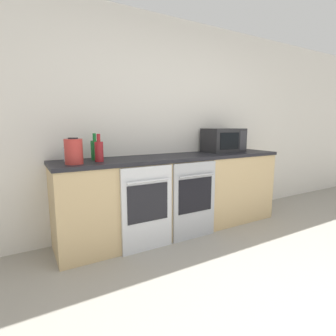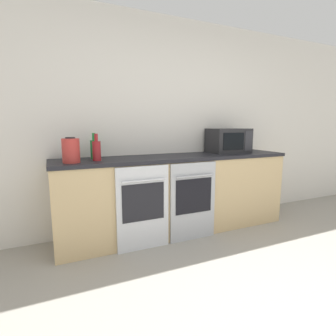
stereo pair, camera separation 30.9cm
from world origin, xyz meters
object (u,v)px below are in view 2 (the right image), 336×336
microwave (228,141)px  bottle_green (94,149)px  oven_right (193,201)px  bottle_red (97,150)px  bottle_clear (67,153)px  kettle (71,150)px  oven_left (143,208)px

microwave → bottle_green: size_ratio=1.92×
oven_right → microwave: 1.05m
bottle_red → oven_right: bearing=-14.1°
bottle_clear → bottle_red: size_ratio=0.72×
bottle_red → kettle: (-0.25, -0.05, 0.01)m
oven_right → bottle_green: bearing=157.2°
oven_right → bottle_red: bearing=165.9°
bottle_clear → bottle_red: bearing=-34.4°
bottle_red → microwave: bearing=4.3°
bottle_clear → bottle_green: bottle_green is taller
bottle_green → kettle: bearing=-139.5°
bottle_red → bottle_clear: bearing=145.6°
oven_right → bottle_red: bottle_red is taller
oven_right → bottle_green: (-0.99, 0.42, 0.59)m
bottle_green → bottle_clear: bearing=176.1°
oven_right → kettle: 1.40m
bottle_red → kettle: bottle_red is taller
kettle → bottle_clear: bearing=95.2°
microwave → oven_left: bearing=-164.1°
microwave → bottle_clear: 2.02m
microwave → bottle_clear: microwave is taller
oven_left → kettle: size_ratio=3.60×
oven_left → bottle_red: size_ratio=3.22×
microwave → bottle_green: 1.74m
bottle_red → kettle: 0.26m
oven_left → bottle_green: bearing=133.9°
oven_left → kettle: bearing=162.9°
oven_left → bottle_green: size_ratio=3.21×
bottle_red → kettle: bearing=-169.0°
microwave → kettle: size_ratio=2.15×
bottle_clear → bottle_green: (0.27, -0.02, 0.03)m
oven_left → bottle_green: 0.83m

